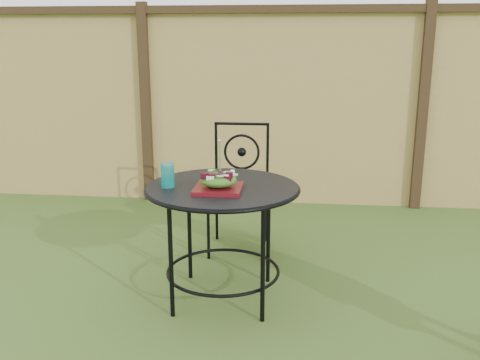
{
  "coord_description": "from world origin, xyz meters",
  "views": [
    {
      "loc": [
        0.18,
        -2.9,
        1.56
      ],
      "look_at": [
        -0.16,
        0.17,
        0.75
      ],
      "focal_mm": 40.0,
      "sensor_mm": 36.0,
      "label": 1
    }
  ],
  "objects": [
    {
      "name": "salad",
      "position": [
        -0.27,
        0.01,
        0.79
      ],
      "size": [
        0.21,
        0.21,
        0.08
      ],
      "primitive_type": "ellipsoid",
      "color": "#235614",
      "rests_on": "salad_plate"
    },
    {
      "name": "patio_chair",
      "position": [
        -0.26,
        0.97,
        0.5
      ],
      "size": [
        0.46,
        0.46,
        0.95
      ],
      "color": "black",
      "rests_on": "ground"
    },
    {
      "name": "fork",
      "position": [
        -0.26,
        0.01,
        0.92
      ],
      "size": [
        0.01,
        0.01,
        0.18
      ],
      "primitive_type": "cylinder",
      "color": "silver",
      "rests_on": "salad"
    },
    {
      "name": "patio_table",
      "position": [
        -0.26,
        0.12,
        0.59
      ],
      "size": [
        0.92,
        0.92,
        0.72
      ],
      "color": "black",
      "rests_on": "ground"
    },
    {
      "name": "ground",
      "position": [
        0.0,
        0.0,
        0.0
      ],
      "size": [
        60.0,
        60.0,
        0.0
      ],
      "primitive_type": "plane",
      "color": "#2D4A18",
      "rests_on": "ground"
    },
    {
      "name": "drinking_glass",
      "position": [
        -0.58,
        0.06,
        0.79
      ],
      "size": [
        0.08,
        0.08,
        0.14
      ],
      "primitive_type": "cylinder",
      "color": "#0B827A",
      "rests_on": "patio_table"
    },
    {
      "name": "salad_plate",
      "position": [
        -0.27,
        0.01,
        0.74
      ],
      "size": [
        0.27,
        0.27,
        0.02
      ],
      "primitive_type": "cube",
      "color": "#3D080E",
      "rests_on": "patio_table"
    },
    {
      "name": "fence",
      "position": [
        -0.0,
        2.19,
        0.95
      ],
      "size": [
        8.0,
        0.12,
        1.9
      ],
      "color": "#D2B968",
      "rests_on": "ground"
    }
  ]
}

